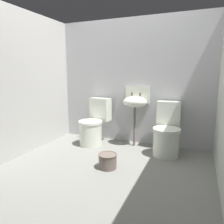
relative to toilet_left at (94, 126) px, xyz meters
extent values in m
cube|color=slate|center=(0.58, -0.88, -0.36)|extent=(3.06, 2.86, 0.08)
cube|color=#B0B0B3|center=(0.58, 0.40, 0.74)|extent=(3.06, 0.10, 2.12)
cube|color=#B5B3B0|center=(-0.80, -0.78, 0.74)|extent=(0.10, 2.66, 2.12)
cylinder|color=silver|center=(-0.01, -0.09, -0.13)|extent=(0.43, 0.43, 0.38)
cylinder|color=silver|center=(-0.01, -0.09, 0.08)|extent=(0.46, 0.46, 0.04)
cube|color=silver|center=(0.03, 0.21, 0.26)|extent=(0.38, 0.23, 0.40)
cylinder|color=silver|center=(1.25, -0.09, -0.13)|extent=(0.41, 0.41, 0.38)
cylinder|color=silver|center=(1.25, -0.09, 0.08)|extent=(0.43, 0.43, 0.04)
cube|color=silver|center=(1.22, 0.21, 0.26)|extent=(0.37, 0.21, 0.40)
cylinder|color=#64574F|center=(0.68, 0.16, 0.01)|extent=(0.04, 0.04, 0.66)
ellipsoid|color=silver|center=(0.68, 0.16, 0.43)|extent=(0.40, 0.32, 0.18)
cube|color=silver|center=(0.68, 0.33, 0.53)|extent=(0.42, 0.04, 0.28)
cylinder|color=#64574F|center=(0.61, 0.22, 0.55)|extent=(0.04, 0.04, 0.06)
cylinder|color=#64574F|center=(0.75, 0.22, 0.55)|extent=(0.04, 0.04, 0.06)
cylinder|color=#64574F|center=(0.61, -0.80, -0.23)|extent=(0.23, 0.23, 0.18)
torus|color=brown|center=(0.61, -0.80, -0.14)|extent=(0.25, 0.25, 0.02)
camera|label=1|loc=(1.64, -3.15, 0.90)|focal=33.76mm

